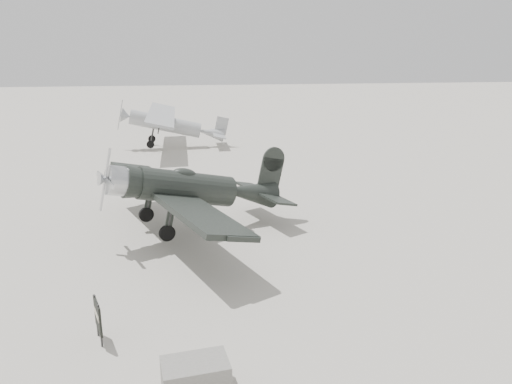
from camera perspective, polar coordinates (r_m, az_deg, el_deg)
ground at (r=18.58m, az=5.67°, el=-7.67°), size 160.00×160.00×0.00m
lowwing_monoplane at (r=20.57m, az=-7.04°, el=0.36°), size 8.30×10.90×3.59m
highwing_monoplane at (r=38.30m, az=-9.83°, el=7.96°), size 7.97×11.17×3.19m
equipment_block at (r=12.14m, az=-6.92°, el=-20.18°), size 1.62×1.15×0.75m
sign_board at (r=14.13m, az=-17.62°, el=-13.42°), size 0.33×0.82×1.23m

